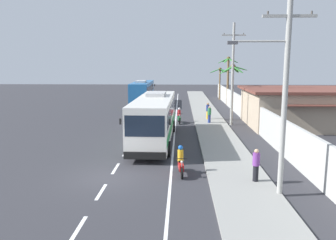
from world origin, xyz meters
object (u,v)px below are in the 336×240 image
palm_third (228,72)px  roadside_building (319,107)px  palm_second (220,75)px  utility_pole_nearest (283,89)px  pedestrian_far_walk (208,110)px  pedestrian_near_kerb (209,114)px  palm_nearest (233,79)px  coach_bus_far_lane (142,92)px  utility_pole_mid (233,73)px  coach_bus_foreground (155,117)px  motorcycle_trailing (179,117)px  pedestrian_midwalk (256,164)px  motorcycle_beside_bus (181,163)px

palm_third → roadside_building: bearing=-68.7°
palm_second → palm_third: size_ratio=0.76×
utility_pole_nearest → pedestrian_far_walk: bearing=94.2°
pedestrian_near_kerb → utility_pole_nearest: (1.57, -18.56, 3.93)m
palm_nearest → palm_second: 20.78m
coach_bus_far_lane → palm_nearest: size_ratio=1.97×
palm_second → palm_third: palm_third is taller
utility_pole_nearest → palm_third: 34.62m
utility_pole_mid → coach_bus_foreground: bearing=-133.8°
utility_pole_mid → palm_second: size_ratio=1.84×
motorcycle_trailing → utility_pole_mid: (5.13, -0.92, 4.48)m
pedestrian_midwalk → palm_third: size_ratio=0.24×
palm_third → utility_pole_mid: bearing=-96.4°
motorcycle_beside_bus → utility_pole_nearest: 6.81m
pedestrian_midwalk → utility_pole_nearest: size_ratio=0.18×
pedestrian_midwalk → utility_pole_mid: size_ratio=0.17×
coach_bus_far_lane → pedestrian_near_kerb: bearing=-61.8°
coach_bus_far_lane → palm_third: size_ratio=1.68×
motorcycle_trailing → motorcycle_beside_bus: bearing=-89.5°
coach_bus_far_lane → pedestrian_far_walk: bearing=-57.8°
coach_bus_far_lane → pedestrian_near_kerb: (8.52, -15.88, -0.88)m
motorcycle_trailing → utility_pole_nearest: 20.01m
palm_second → coach_bus_far_lane: bearing=-148.5°
coach_bus_foreground → roadside_building: bearing=24.6°
pedestrian_midwalk → palm_third: 33.31m
pedestrian_midwalk → roadside_building: size_ratio=0.12×
coach_bus_foreground → palm_nearest: (7.49, 10.38, 2.50)m
coach_bus_foreground → palm_second: palm_second is taller
pedestrian_near_kerb → pedestrian_midwalk: bearing=60.4°
palm_third → pedestrian_near_kerb: bearing=-103.9°
motorcycle_trailing → pedestrian_near_kerb: 3.07m
pedestrian_midwalk → pedestrian_near_kerb: bearing=-83.3°
motorcycle_beside_bus → roadside_building: 20.07m
coach_bus_foreground → utility_pole_nearest: 12.91m
pedestrian_near_kerb → utility_pole_nearest: size_ratio=0.18×
utility_pole_nearest → palm_second: size_ratio=1.72×
coach_bus_foreground → palm_nearest: 13.04m
coach_bus_far_lane → pedestrian_near_kerb: 18.04m
pedestrian_midwalk → palm_second: (2.77, 40.32, 3.07)m
pedestrian_far_walk → palm_nearest: (2.58, 0.29, 3.37)m
palm_nearest → palm_second: bearing=87.0°
motorcycle_beside_bus → palm_nearest: palm_nearest is taller
motorcycle_trailing → pedestrian_far_walk: 3.59m
coach_bus_far_lane → palm_nearest: 17.51m
coach_bus_far_lane → pedestrian_near_kerb: size_ratio=7.10×
coach_bus_foreground → palm_second: 32.36m
motorcycle_trailing → pedestrian_midwalk: pedestrian_midwalk is taller
coach_bus_far_lane → utility_pole_nearest: utility_pole_nearest is taller
motorcycle_beside_bus → palm_third: size_ratio=0.28×
pedestrian_near_kerb → roadside_building: roadside_building is taller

